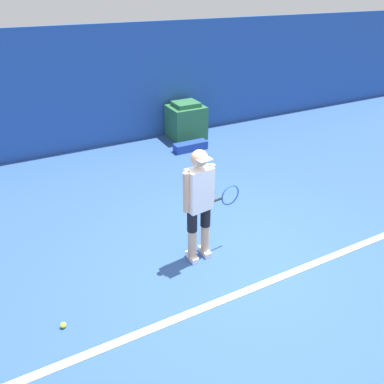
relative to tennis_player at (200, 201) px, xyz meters
name	(u,v)px	position (x,y,z in m)	size (l,w,h in m)	color
ground_plane	(236,260)	(0.42, -0.32, -0.91)	(24.00, 24.00, 0.00)	#2D5193
back_wall	(117,87)	(0.42, 4.72, 0.42)	(24.00, 0.10, 2.66)	#234C99
court_baseline	(260,285)	(0.42, -0.89, -0.91)	(21.60, 0.10, 0.01)	white
tennis_player	(200,201)	(0.00, 0.00, 0.00)	(0.92, 0.30, 1.64)	tan
tennis_ball	(63,325)	(-1.96, -0.40, -0.88)	(0.07, 0.07, 0.07)	#D1E533
covered_chair	(186,121)	(1.93, 4.25, -0.48)	(0.84, 0.75, 0.90)	#28663D
equipment_bag	(191,146)	(1.66, 3.48, -0.82)	(0.79, 0.25, 0.19)	#1E3D99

